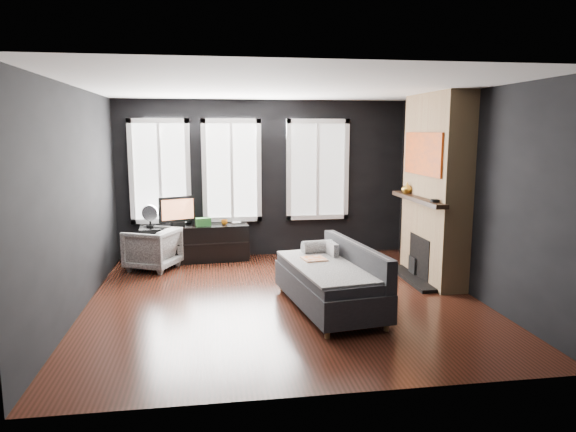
{
  "coord_description": "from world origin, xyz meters",
  "views": [
    {
      "loc": [
        -0.9,
        -6.37,
        2.16
      ],
      "look_at": [
        0.1,
        0.3,
        1.05
      ],
      "focal_mm": 32.0,
      "sensor_mm": 36.0,
      "label": 1
    }
  ],
  "objects": [
    {
      "name": "floor",
      "position": [
        0.0,
        0.0,
        0.0
      ],
      "size": [
        5.0,
        5.0,
        0.0
      ],
      "primitive_type": "plane",
      "color": "black",
      "rests_on": "ground"
    },
    {
      "name": "ceiling",
      "position": [
        0.0,
        0.0,
        2.7
      ],
      "size": [
        5.0,
        5.0,
        0.0
      ],
      "primitive_type": "plane",
      "color": "white",
      "rests_on": "ground"
    },
    {
      "name": "wall_back",
      "position": [
        0.0,
        2.5,
        1.35
      ],
      "size": [
        5.0,
        0.02,
        2.7
      ],
      "primitive_type": "cube",
      "color": "black",
      "rests_on": "ground"
    },
    {
      "name": "wall_left",
      "position": [
        -2.5,
        0.0,
        1.35
      ],
      "size": [
        0.02,
        5.0,
        2.7
      ],
      "primitive_type": "cube",
      "color": "black",
      "rests_on": "ground"
    },
    {
      "name": "wall_right",
      "position": [
        2.5,
        0.0,
        1.35
      ],
      "size": [
        0.02,
        5.0,
        2.7
      ],
      "primitive_type": "cube",
      "color": "black",
      "rests_on": "ground"
    },
    {
      "name": "windows",
      "position": [
        -0.45,
        2.46,
        2.38
      ],
      "size": [
        4.0,
        0.16,
        1.76
      ],
      "primitive_type": null,
      "color": "white",
      "rests_on": "wall_back"
    },
    {
      "name": "fireplace",
      "position": [
        2.3,
        0.6,
        1.35
      ],
      "size": [
        0.7,
        1.62,
        2.7
      ],
      "primitive_type": null,
      "color": "#93724C",
      "rests_on": "floor"
    },
    {
      "name": "sofa",
      "position": [
        0.5,
        -0.45,
        0.4
      ],
      "size": [
        1.21,
        2.0,
        0.81
      ],
      "primitive_type": null,
      "rotation": [
        0.0,
        0.0,
        0.15
      ],
      "color": "#242427",
      "rests_on": "floor"
    },
    {
      "name": "stripe_pillow",
      "position": [
        0.64,
        -0.01,
        0.58
      ],
      "size": [
        0.11,
        0.31,
        0.31
      ],
      "primitive_type": "cube",
      "rotation": [
        0.0,
        0.0,
        0.11
      ],
      "color": "gray",
      "rests_on": "sofa"
    },
    {
      "name": "armchair",
      "position": [
        -1.85,
        1.79,
        0.36
      ],
      "size": [
        0.9,
        0.92,
        0.72
      ],
      "primitive_type": "imported",
      "rotation": [
        0.0,
        0.0,
        -2.01
      ],
      "color": "silver",
      "rests_on": "floor"
    },
    {
      "name": "media_console",
      "position": [
        -1.2,
        2.24,
        0.31
      ],
      "size": [
        1.82,
        0.7,
        0.61
      ],
      "primitive_type": null,
      "rotation": [
        0.0,
        0.0,
        0.08
      ],
      "color": "black",
      "rests_on": "floor"
    },
    {
      "name": "monitor",
      "position": [
        -1.47,
        2.21,
        0.89
      ],
      "size": [
        0.63,
        0.35,
        0.56
      ],
      "primitive_type": null,
      "rotation": [
        0.0,
        0.0,
        0.37
      ],
      "color": "black",
      "rests_on": "media_console"
    },
    {
      "name": "desk_fan",
      "position": [
        -1.91,
        2.17,
        0.8
      ],
      "size": [
        0.32,
        0.32,
        0.38
      ],
      "primitive_type": null,
      "rotation": [
        0.0,
        0.0,
        -0.23
      ],
      "color": "#A2A2A2",
      "rests_on": "media_console"
    },
    {
      "name": "mug",
      "position": [
        -0.7,
        2.2,
        0.67
      ],
      "size": [
        0.13,
        0.11,
        0.11
      ],
      "primitive_type": "imported",
      "rotation": [
        0.0,
        0.0,
        -0.26
      ],
      "color": "orange",
      "rests_on": "media_console"
    },
    {
      "name": "book",
      "position": [
        -0.56,
        2.38,
        0.71
      ],
      "size": [
        0.15,
        0.03,
        0.2
      ],
      "primitive_type": "imported",
      "rotation": [
        0.0,
        0.0,
        -0.1
      ],
      "color": "#9E987E",
      "rests_on": "media_console"
    },
    {
      "name": "storage_box",
      "position": [
        -1.05,
        2.17,
        0.68
      ],
      "size": [
        0.27,
        0.2,
        0.13
      ],
      "primitive_type": "cube",
      "rotation": [
        0.0,
        0.0,
        0.22
      ],
      "color": "#276628",
      "rests_on": "media_console"
    },
    {
      "name": "mantel_vase",
      "position": [
        2.05,
        1.05,
        1.31
      ],
      "size": [
        0.2,
        0.2,
        0.16
      ],
      "primitive_type": "imported",
      "rotation": [
        0.0,
        0.0,
        0.23
      ],
      "color": "gold",
      "rests_on": "fireplace"
    },
    {
      "name": "mantel_clock",
      "position": [
        2.05,
        0.05,
        1.25
      ],
      "size": [
        0.15,
        0.15,
        0.04
      ],
      "primitive_type": "cylinder",
      "rotation": [
        0.0,
        0.0,
        0.31
      ],
      "color": "black",
      "rests_on": "fireplace"
    }
  ]
}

